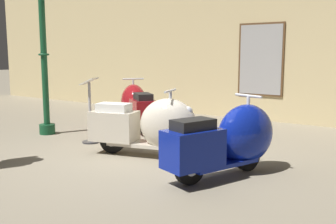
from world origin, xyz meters
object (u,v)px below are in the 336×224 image
Objects in this scene: scooter_1 at (151,126)px; scooter_2 at (231,139)px; info_stanchion at (90,116)px; scooter_0 at (136,106)px; lamppost at (44,56)px.

scooter_2 is (1.29, -0.12, -0.00)m from scooter_1.
scooter_0 is at bearing 98.59° from info_stanchion.
scooter_2 is at bearing -5.58° from info_stanchion.
scooter_0 is 0.93× the size of scooter_2.
scooter_0 is 1.42× the size of info_stanchion.
scooter_2 is at bearing -172.62° from scooter_0.
scooter_1 reaches higher than scooter_2.
lamppost is at bearing 177.58° from info_stanchion.
lamppost reaches higher than scooter_1.
lamppost is 2.54× the size of info_stanchion.
info_stanchion is at bearing 104.34° from scooter_2.
scooter_1 is 0.60× the size of lamppost.
info_stanchion reaches higher than scooter_1.
scooter_0 is 0.92× the size of scooter_1.
info_stanchion is (1.17, -0.05, -0.97)m from lamppost.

